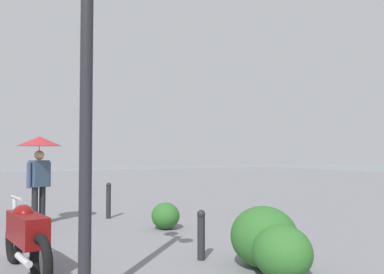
# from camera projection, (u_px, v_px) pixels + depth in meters

# --- Properties ---
(lamppost) EXTENTS (0.98, 0.28, 3.95)m
(lamppost) POSITION_uv_depth(u_px,v_px,m) (87.00, 65.00, 4.45)
(lamppost) COLOR #232328
(lamppost) RESTS_ON ground
(motorcycle) EXTENTS (2.16, 0.50, 1.06)m
(motorcycle) POSITION_uv_depth(u_px,v_px,m) (26.00, 237.00, 5.55)
(motorcycle) COLOR black
(motorcycle) RESTS_ON ground
(pedestrian) EXTENTS (1.00, 1.00, 2.03)m
(pedestrian) POSITION_uv_depth(u_px,v_px,m) (39.00, 155.00, 9.21)
(pedestrian) COLOR black
(pedestrian) RESTS_ON ground
(bollard_near) EXTENTS (0.13, 0.13, 0.77)m
(bollard_near) POSITION_uv_depth(u_px,v_px,m) (201.00, 234.00, 6.23)
(bollard_near) COLOR #232328
(bollard_near) RESTS_ON ground
(bollard_mid) EXTENTS (0.13, 0.13, 0.90)m
(bollard_mid) POSITION_uv_depth(u_px,v_px,m) (108.00, 200.00, 10.10)
(bollard_mid) COLOR #232328
(bollard_mid) RESTS_ON ground
(shrub_low) EXTENTS (0.84, 0.76, 0.71)m
(shrub_low) POSITION_uv_depth(u_px,v_px,m) (282.00, 252.00, 5.26)
(shrub_low) COLOR #2D6628
(shrub_low) RESTS_ON ground
(shrub_round) EXTENTS (0.67, 0.60, 0.57)m
(shrub_round) POSITION_uv_depth(u_px,v_px,m) (166.00, 216.00, 8.71)
(shrub_round) COLOR #2D6628
(shrub_round) RESTS_ON ground
(shrub_wide) EXTENTS (1.04, 0.94, 0.89)m
(shrub_wide) POSITION_uv_depth(u_px,v_px,m) (264.00, 237.00, 5.81)
(shrub_wide) COLOR #2D6628
(shrub_wide) RESTS_ON ground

